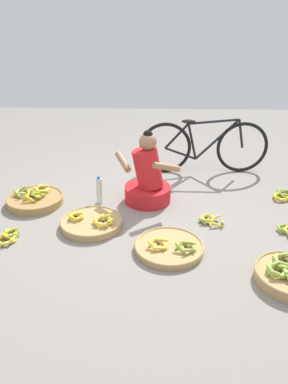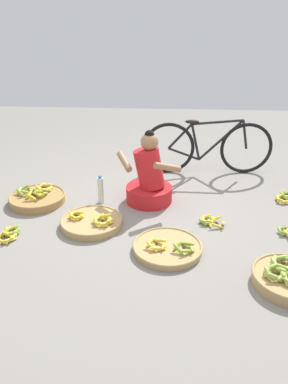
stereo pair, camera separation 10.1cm
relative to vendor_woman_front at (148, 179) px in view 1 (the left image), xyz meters
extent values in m
plane|color=gray|center=(-0.02, -0.30, -0.27)|extent=(10.00, 10.00, 0.00)
cylinder|color=red|center=(0.00, 0.00, -0.18)|extent=(0.52, 0.52, 0.18)
cylinder|color=red|center=(0.00, 0.00, 0.13)|extent=(0.42, 0.36, 0.48)
sphere|color=#9E704C|center=(0.00, 0.00, 0.43)|extent=(0.19, 0.19, 0.19)
sphere|color=black|center=(0.00, 0.00, 0.51)|extent=(0.10, 0.10, 0.10)
cylinder|color=#9E704C|center=(-0.27, -0.03, 0.22)|extent=(0.20, 0.31, 0.16)
cylinder|color=#9E704C|center=(0.20, -0.17, 0.22)|extent=(0.31, 0.19, 0.16)
torus|color=black|center=(0.21, 0.88, 0.07)|extent=(0.69, 0.08, 0.68)
torus|color=black|center=(1.23, 0.93, 0.07)|extent=(0.69, 0.08, 0.68)
cylinder|color=black|center=(0.88, 0.91, 0.19)|extent=(0.55, 0.06, 0.55)
cylinder|color=black|center=(0.56, 0.90, 0.16)|extent=(0.15, 0.04, 0.49)
cylinder|color=black|center=(0.82, 0.91, 0.42)|extent=(0.65, 0.07, 0.08)
cylinder|color=black|center=(0.41, 0.89, 0.00)|extent=(0.42, 0.06, 0.18)
cylinder|color=black|center=(0.35, 0.88, 0.24)|extent=(0.32, 0.05, 0.35)
cylinder|color=black|center=(1.19, 0.93, 0.26)|extent=(0.11, 0.04, 0.38)
ellipsoid|color=black|center=(0.50, 0.89, 0.43)|extent=(0.18, 0.08, 0.05)
ellipsoid|color=#9EB747|center=(1.14, -1.18, -0.16)|extent=(0.16, 0.06, 0.07)
ellipsoid|color=#9EB747|center=(1.08, -1.22, -0.16)|extent=(0.09, 0.16, 0.06)
ellipsoid|color=#9EB747|center=(1.08, -1.26, -0.16)|extent=(0.07, 0.16, 0.07)
ellipsoid|color=#9EB747|center=(1.14, -1.31, -0.15)|extent=(0.16, 0.06, 0.08)
sphere|color=#382D19|center=(1.15, -1.25, -0.16)|extent=(0.03, 0.03, 0.03)
ellipsoid|color=#9EB747|center=(1.11, -1.39, -0.15)|extent=(0.06, 0.14, 0.08)
ellipsoid|color=#9EB747|center=(1.09, -1.35, -0.15)|extent=(0.12, 0.12, 0.08)
ellipsoid|color=#9EB747|center=(1.02, -1.33, -0.15)|extent=(0.14, 0.10, 0.09)
ellipsoid|color=#9EB747|center=(1.00, -1.36, -0.15)|extent=(0.09, 0.14, 0.09)
ellipsoid|color=#9EB747|center=(0.99, -1.40, -0.15)|extent=(0.07, 0.14, 0.09)
ellipsoid|color=#9EB747|center=(1.04, -1.44, -0.15)|extent=(0.14, 0.06, 0.09)
ellipsoid|color=#9EB747|center=(1.09, -1.42, -0.16)|extent=(0.12, 0.12, 0.06)
sphere|color=#382D19|center=(1.05, -1.39, -0.15)|extent=(0.04, 0.04, 0.04)
ellipsoid|color=#9EB747|center=(1.12, -1.44, -0.16)|extent=(0.04, 0.16, 0.07)
cylinder|color=tan|center=(0.22, -0.97, -0.24)|extent=(0.62, 0.62, 0.05)
torus|color=tan|center=(0.22, -0.97, -0.22)|extent=(0.63, 0.63, 0.02)
ellipsoid|color=#8CAD38|center=(0.43, -1.02, -0.19)|extent=(0.04, 0.15, 0.06)
ellipsoid|color=#8CAD38|center=(0.40, -0.97, -0.19)|extent=(0.14, 0.10, 0.07)
ellipsoid|color=#8CAD38|center=(0.30, -1.00, -0.19)|extent=(0.10, 0.15, 0.06)
ellipsoid|color=#8CAD38|center=(0.32, -1.07, -0.18)|extent=(0.12, 0.13, 0.09)
ellipsoid|color=#8CAD38|center=(0.40, -1.08, -0.19)|extent=(0.15, 0.10, 0.07)
sphere|color=#382D19|center=(0.36, -1.03, -0.19)|extent=(0.03, 0.03, 0.03)
ellipsoid|color=yellow|center=(0.19, -1.00, -0.19)|extent=(0.06, 0.15, 0.05)
ellipsoid|color=yellow|center=(0.15, -0.93, -0.19)|extent=(0.15, 0.09, 0.06)
ellipsoid|color=yellow|center=(0.06, -0.96, -0.19)|extent=(0.09, 0.15, 0.07)
ellipsoid|color=yellow|center=(0.08, -1.04, -0.19)|extent=(0.13, 0.12, 0.08)
ellipsoid|color=yellow|center=(0.14, -1.05, -0.19)|extent=(0.15, 0.06, 0.06)
sphere|color=#382D19|center=(0.12, -0.99, -0.19)|extent=(0.03, 0.03, 0.03)
cylinder|color=tan|center=(-0.54, -0.58, -0.24)|extent=(0.61, 0.61, 0.07)
torus|color=tan|center=(-0.54, -0.58, -0.20)|extent=(0.62, 0.62, 0.02)
ellipsoid|color=yellow|center=(-0.35, -0.65, -0.17)|extent=(0.06, 0.16, 0.10)
ellipsoid|color=yellow|center=(-0.36, -0.59, -0.17)|extent=(0.13, 0.14, 0.07)
ellipsoid|color=yellow|center=(-0.42, -0.56, -0.17)|extent=(0.16, 0.03, 0.09)
ellipsoid|color=yellow|center=(-0.47, -0.59, -0.17)|extent=(0.13, 0.14, 0.08)
ellipsoid|color=yellow|center=(-0.48, -0.66, -0.17)|extent=(0.09, 0.16, 0.08)
ellipsoid|color=yellow|center=(-0.43, -0.70, -0.18)|extent=(0.16, 0.05, 0.07)
ellipsoid|color=yellow|center=(-0.37, -0.68, -0.18)|extent=(0.14, 0.14, 0.07)
sphere|color=#382D19|center=(-0.42, -0.63, -0.18)|extent=(0.03, 0.03, 0.03)
ellipsoid|color=yellow|center=(-0.65, -0.54, -0.18)|extent=(0.05, 0.12, 0.06)
ellipsoid|color=yellow|center=(-0.68, -0.50, -0.18)|extent=(0.12, 0.08, 0.07)
ellipsoid|color=yellow|center=(-0.71, -0.50, -0.18)|extent=(0.12, 0.04, 0.06)
ellipsoid|color=yellow|center=(-0.75, -0.54, -0.18)|extent=(0.06, 0.12, 0.06)
ellipsoid|color=yellow|center=(-0.75, -0.57, -0.17)|extent=(0.08, 0.12, 0.07)
ellipsoid|color=yellow|center=(-0.72, -0.60, -0.17)|extent=(0.12, 0.06, 0.07)
ellipsoid|color=yellow|center=(-0.66, -0.58, -0.18)|extent=(0.10, 0.11, 0.06)
sphere|color=#382D19|center=(-0.70, -0.55, -0.18)|extent=(0.03, 0.03, 0.03)
cylinder|color=#A87F47|center=(-1.26, -0.11, -0.23)|extent=(0.61, 0.61, 0.08)
torus|color=#A87F47|center=(-1.26, -0.11, -0.19)|extent=(0.62, 0.62, 0.02)
ellipsoid|color=#8CAD38|center=(-1.16, -0.10, -0.16)|extent=(0.04, 0.13, 0.08)
ellipsoid|color=#8CAD38|center=(-1.22, -0.04, -0.16)|extent=(0.13, 0.04, 0.06)
ellipsoid|color=#8CAD38|center=(-1.28, -0.09, -0.16)|extent=(0.04, 0.14, 0.06)
ellipsoid|color=#8CAD38|center=(-1.23, -0.16, -0.16)|extent=(0.13, 0.05, 0.08)
sphere|color=#382D19|center=(-1.22, -0.10, -0.16)|extent=(0.03, 0.03, 0.03)
ellipsoid|color=yellow|center=(-1.16, 0.03, -0.16)|extent=(0.07, 0.16, 0.06)
ellipsoid|color=yellow|center=(-1.20, 0.11, -0.16)|extent=(0.16, 0.08, 0.08)
ellipsoid|color=yellow|center=(-1.27, 0.09, -0.16)|extent=(0.13, 0.15, 0.07)
ellipsoid|color=yellow|center=(-1.27, -0.01, -0.15)|extent=(0.14, 0.13, 0.09)
ellipsoid|color=yellow|center=(-1.19, -0.02, -0.16)|extent=(0.16, 0.10, 0.07)
sphere|color=#382D19|center=(-1.22, 0.04, -0.16)|extent=(0.04, 0.04, 0.04)
ellipsoid|color=#9EB747|center=(-1.34, -0.05, -0.15)|extent=(0.04, 0.16, 0.10)
ellipsoid|color=#9EB747|center=(-1.37, 0.01, -0.16)|extent=(0.15, 0.12, 0.06)
ellipsoid|color=#9EB747|center=(-1.45, 0.00, -0.15)|extent=(0.14, 0.13, 0.09)
ellipsoid|color=#9EB747|center=(-1.48, -0.05, -0.16)|extent=(0.04, 0.16, 0.06)
ellipsoid|color=#9EB747|center=(-1.46, -0.10, -0.15)|extent=(0.14, 0.14, 0.09)
ellipsoid|color=#9EB747|center=(-1.37, -0.11, -0.15)|extent=(0.15, 0.12, 0.10)
sphere|color=#382D19|center=(-1.41, -0.05, -0.16)|extent=(0.03, 0.03, 0.03)
ellipsoid|color=gold|center=(-1.20, -0.16, -0.15)|extent=(0.04, 0.15, 0.09)
ellipsoid|color=gold|center=(-1.26, -0.10, -0.16)|extent=(0.15, 0.04, 0.08)
ellipsoid|color=gold|center=(-1.33, -0.15, -0.16)|extent=(0.06, 0.16, 0.08)
ellipsoid|color=gold|center=(-1.28, -0.23, -0.15)|extent=(0.15, 0.07, 0.10)
sphere|color=#382D19|center=(-1.27, -0.16, -0.16)|extent=(0.03, 0.03, 0.03)
ellipsoid|color=gold|center=(0.68, -0.43, -0.24)|extent=(0.06, 0.13, 0.07)
ellipsoid|color=gold|center=(0.66, -0.39, -0.24)|extent=(0.12, 0.10, 0.06)
ellipsoid|color=gold|center=(0.62, -0.39, -0.24)|extent=(0.13, 0.07, 0.07)
ellipsoid|color=gold|center=(0.58, -0.42, -0.24)|extent=(0.06, 0.13, 0.06)
ellipsoid|color=gold|center=(0.60, -0.48, -0.24)|extent=(0.12, 0.10, 0.06)
ellipsoid|color=gold|center=(0.65, -0.49, -0.24)|extent=(0.13, 0.08, 0.08)
sphere|color=#382D19|center=(0.63, -0.44, -0.24)|extent=(0.03, 0.03, 0.03)
ellipsoid|color=#9EB747|center=(0.67, -0.45, -0.24)|extent=(0.04, 0.13, 0.06)
ellipsoid|color=#9EB747|center=(0.66, -0.41, -0.24)|extent=(0.10, 0.12, 0.06)
ellipsoid|color=#9EB747|center=(0.62, -0.39, -0.24)|extent=(0.13, 0.03, 0.06)
ellipsoid|color=#9EB747|center=(0.57, -0.42, -0.24)|extent=(0.08, 0.13, 0.07)
ellipsoid|color=#9EB747|center=(0.57, -0.48, -0.24)|extent=(0.10, 0.12, 0.06)
ellipsoid|color=#9EB747|center=(0.61, -0.50, -0.24)|extent=(0.13, 0.05, 0.08)
ellipsoid|color=#9EB747|center=(0.65, -0.49, -0.24)|extent=(0.12, 0.09, 0.06)
sphere|color=#382D19|center=(0.62, -0.45, -0.24)|extent=(0.03, 0.03, 0.03)
ellipsoid|color=yellow|center=(0.78, -0.50, -0.24)|extent=(0.06, 0.15, 0.08)
ellipsoid|color=yellow|center=(0.70, -0.42, -0.24)|extent=(0.15, 0.04, 0.09)
ellipsoid|color=yellow|center=(0.64, -0.50, -0.25)|extent=(0.05, 0.15, 0.06)
ellipsoid|color=yellow|center=(0.71, -0.56, -0.24)|extent=(0.15, 0.03, 0.08)
sphere|color=#382D19|center=(0.71, -0.49, -0.24)|extent=(0.03, 0.03, 0.03)
ellipsoid|color=#8CAD38|center=(1.37, -0.55, -0.24)|extent=(0.13, 0.06, 0.07)
ellipsoid|color=#8CAD38|center=(1.31, -0.61, -0.24)|extent=(0.05, 0.13, 0.07)
ellipsoid|color=#8CAD38|center=(1.35, -0.65, -0.24)|extent=(0.13, 0.05, 0.07)
sphere|color=#382D19|center=(1.36, -0.60, -0.24)|extent=(0.03, 0.03, 0.03)
ellipsoid|color=yellow|center=(1.37, -0.60, -0.24)|extent=(0.11, 0.13, 0.06)
ellipsoid|color=yellow|center=(1.37, -0.67, -0.24)|extent=(0.09, 0.14, 0.07)
ellipsoid|color=yellow|center=(1.59, 0.10, -0.24)|extent=(0.05, 0.15, 0.07)
ellipsoid|color=yellow|center=(1.55, 0.15, -0.24)|extent=(0.15, 0.09, 0.07)
ellipsoid|color=yellow|center=(1.50, 0.15, -0.24)|extent=(0.14, 0.10, 0.08)
ellipsoid|color=yellow|center=(1.47, 0.10, -0.24)|extent=(0.04, 0.15, 0.07)
ellipsoid|color=yellow|center=(1.50, 0.04, -0.24)|extent=(0.15, 0.09, 0.07)
ellipsoid|color=yellow|center=(1.55, 0.04, -0.24)|extent=(0.15, 0.09, 0.06)
sphere|color=#382D19|center=(1.53, 0.09, -0.24)|extent=(0.03, 0.03, 0.03)
ellipsoid|color=#8CAD38|center=(1.63, 0.24, -0.23)|extent=(0.15, 0.10, 0.09)
ellipsoid|color=#8CAD38|center=(1.55, 0.21, -0.23)|extent=(0.10, 0.15, 0.09)
ellipsoid|color=#8CAD38|center=(1.55, 0.15, -0.23)|extent=(0.11, 0.15, 0.09)
sphere|color=#382D19|center=(1.61, 0.18, -0.24)|extent=(0.03, 0.03, 0.03)
ellipsoid|color=gold|center=(-1.23, -0.81, -0.24)|extent=(0.03, 0.12, 0.06)
ellipsoid|color=gold|center=(-1.30, -0.76, -0.24)|extent=(0.13, 0.06, 0.08)
ellipsoid|color=gold|center=(-1.34, -0.81, -0.24)|extent=(0.04, 0.12, 0.07)
ellipsoid|color=gold|center=(-1.29, -0.86, -0.24)|extent=(0.12, 0.04, 0.08)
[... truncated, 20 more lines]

